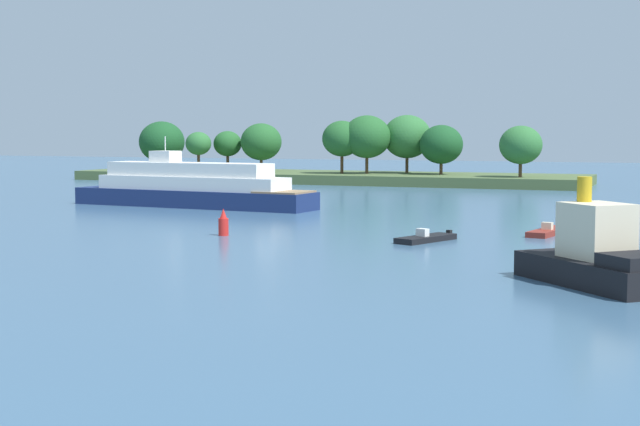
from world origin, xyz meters
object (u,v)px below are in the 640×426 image
tugboat (602,258)px  channel_buoy_red (223,224)px  white_riverboat (192,188)px  small_motorboat (549,231)px  fishing_skiff (426,238)px

tugboat → channel_buoy_red: tugboat is taller
tugboat → channel_buoy_red: 29.06m
white_riverboat → channel_buoy_red: 25.78m
small_motorboat → channel_buoy_red: 22.85m
fishing_skiff → small_motorboat: 10.11m
fishing_skiff → channel_buoy_red: 14.13m
white_riverboat → small_motorboat: size_ratio=4.12×
fishing_skiff → white_riverboat: (-28.51, 19.47, 1.62)m
small_motorboat → channel_buoy_red: bearing=-156.3°
white_riverboat → small_motorboat: (35.42, -12.10, -1.62)m
tugboat → white_riverboat: bearing=140.5°
tugboat → white_riverboat: (-40.83, 33.60, 0.55)m
small_motorboat → channel_buoy_red: size_ratio=3.26×
white_riverboat → channel_buoy_red: size_ratio=13.42×
tugboat → small_motorboat: size_ratio=1.41×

